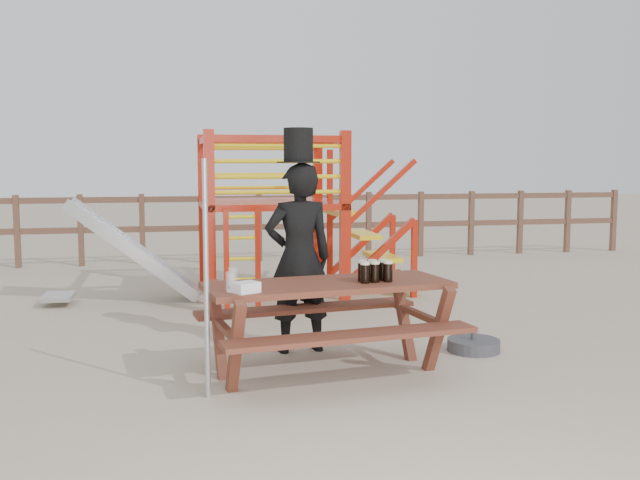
{
  "coord_description": "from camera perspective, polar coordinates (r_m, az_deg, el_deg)",
  "views": [
    {
      "loc": [
        -1.07,
        -5.42,
        1.72
      ],
      "look_at": [
        0.26,
        0.8,
        1.03
      ],
      "focal_mm": 40.0,
      "sensor_mm": 36.0,
      "label": 1
    }
  ],
  "objects": [
    {
      "name": "ground",
      "position": [
        5.79,
        -0.9,
        -11.08
      ],
      "size": [
        60.0,
        60.0,
        0.0
      ],
      "primitive_type": "plane",
      "color": "tan",
      "rests_on": "ground"
    },
    {
      "name": "back_fence",
      "position": [
        12.51,
        -7.16,
        1.62
      ],
      "size": [
        15.09,
        0.09,
        1.2
      ],
      "color": "brown",
      "rests_on": "ground"
    },
    {
      "name": "playground_fort",
      "position": [
        9.11,
        -4.54,
        2.09
      ],
      "size": [
        4.71,
        1.84,
        2.1
      ],
      "color": "#B21E0B",
      "rests_on": "ground"
    },
    {
      "name": "picnic_table",
      "position": [
        5.8,
        0.62,
        -6.13
      ],
      "size": [
        2.12,
        1.6,
        0.76
      ],
      "rotation": [
        0.0,
        0.0,
        0.13
      ],
      "color": "brown",
      "rests_on": "ground"
    },
    {
      "name": "man_with_hat",
      "position": [
        6.45,
        -1.72,
        -1.03
      ],
      "size": [
        0.67,
        0.47,
        2.03
      ],
      "rotation": [
        0.0,
        0.0,
        3.24
      ],
      "color": "black",
      "rests_on": "ground"
    },
    {
      "name": "metal_pole",
      "position": [
        5.21,
        -9.08,
        -3.2
      ],
      "size": [
        0.04,
        0.04,
        1.75
      ],
      "primitive_type": "cylinder",
      "color": "#B2B2B7",
      "rests_on": "ground"
    },
    {
      "name": "parasol_base",
      "position": [
        6.75,
        12.18,
        -8.22
      ],
      "size": [
        0.48,
        0.48,
        0.2
      ],
      "color": "#3B3B40",
      "rests_on": "ground"
    },
    {
      "name": "paper_bag",
      "position": [
        5.31,
        -5.95,
        -3.79
      ],
      "size": [
        0.22,
        0.21,
        0.08
      ],
      "primitive_type": "cube",
      "rotation": [
        0.0,
        0.0,
        0.49
      ],
      "color": "white",
      "rests_on": "picnic_table"
    },
    {
      "name": "stout_pints",
      "position": [
        5.78,
        4.37,
        -2.49
      ],
      "size": [
        0.27,
        0.19,
        0.17
      ],
      "color": "black",
      "rests_on": "picnic_table"
    },
    {
      "name": "empty_glasses",
      "position": [
        5.46,
        -7.07,
        -3.22
      ],
      "size": [
        0.11,
        0.3,
        0.15
      ],
      "color": "silver",
      "rests_on": "picnic_table"
    }
  ]
}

